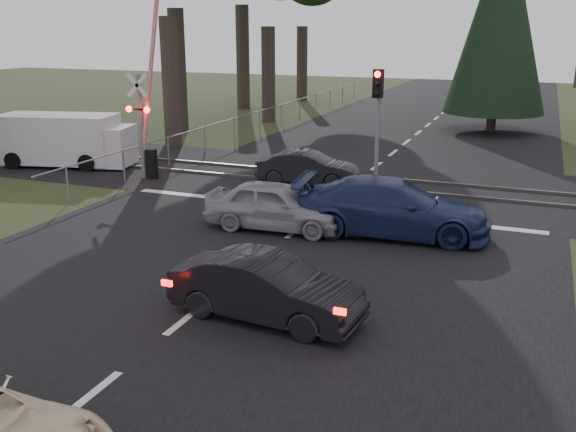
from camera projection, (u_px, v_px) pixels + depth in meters
The scene contains 15 objects.
ground at pixel (187, 318), 12.40m from camera, with size 120.00×120.00×0.00m, color #2C3A1A.
road at pixel (340, 196), 21.31m from camera, with size 14.00×100.00×0.01m, color black.
rail_corridor at pixel (356, 182), 23.10m from camera, with size 120.00×8.00×0.01m, color black.
stop_line at pixel (323, 209), 19.71m from camera, with size 13.00×0.35×0.00m, color silver.
rail_near at pixel (350, 186), 22.37m from camera, with size 120.00×0.12×0.10m, color #59544C.
rail_far at pixel (362, 177), 23.80m from camera, with size 120.00×0.12×0.10m, color #59544C.
crossing_signal at pixel (146, 123), 23.10m from camera, with size 1.62×0.38×6.96m.
traffic_signal_center at pixel (377, 110), 20.77m from camera, with size 0.32×0.48×4.10m.
conifer_tree at pixel (501, 14), 32.64m from camera, with size 5.20×5.20×11.00m.
fence_left at pixel (271, 129), 35.21m from camera, with size 0.10×36.00×1.20m, color slate, non-canonical shape.
dark_hatchback at pixel (266, 289), 12.21m from camera, with size 1.31×3.75×1.24m, color black.
silver_car at pixel (276, 206), 17.66m from camera, with size 1.58×3.94×1.34m, color gray.
blue_sedan at pixel (392, 208), 17.15m from camera, with size 2.11×5.18×1.50m, color #19254B.
dark_car_far at pixel (308, 168), 22.68m from camera, with size 1.24×3.56×1.17m, color black.
white_van at pixel (69, 140), 25.61m from camera, with size 5.53×3.03×2.05m.
Camera 1 is at (5.97, -9.82, 5.43)m, focal length 40.00 mm.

